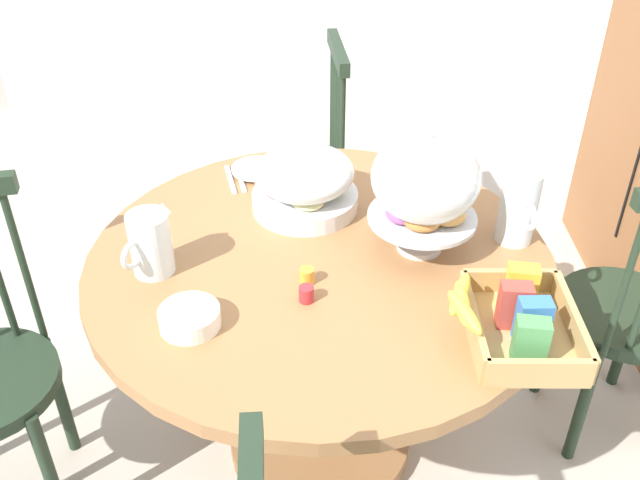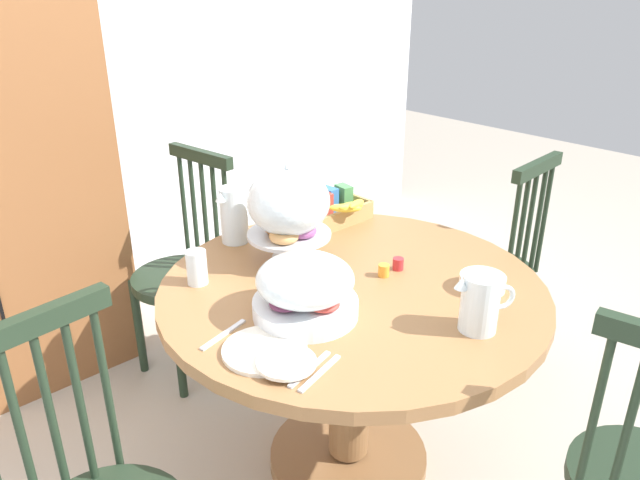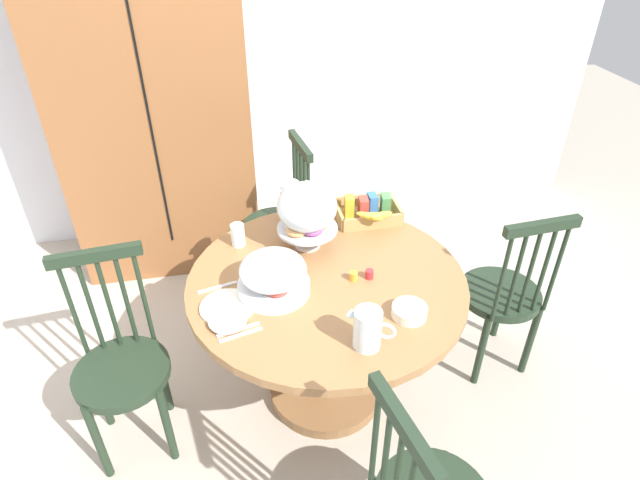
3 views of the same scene
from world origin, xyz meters
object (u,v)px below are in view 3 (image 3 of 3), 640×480
at_px(china_plate_large, 227,307).
at_px(pastry_stand_with_dome, 307,210).
at_px(cereal_bowl, 409,311).
at_px(windsor_chair_near_window, 503,296).
at_px(orange_juice_pitcher, 368,330).
at_px(windsor_chair_by_cabinet, 280,226).
at_px(china_plate_small, 228,320).
at_px(windsor_chair_facing_door, 122,368).
at_px(milk_pitcher, 290,202).
at_px(wooden_armoire, 156,117).
at_px(drinking_glass, 238,235).
at_px(fruit_platter_covered, 273,275).
at_px(cereal_basket, 368,211).
at_px(dining_table, 326,315).

bearing_deg(china_plate_large, pastry_stand_with_dome, 43.23).
relative_size(pastry_stand_with_dome, cereal_bowl, 2.46).
bearing_deg(windsor_chair_near_window, cereal_bowl, -152.02).
distance_m(windsor_chair_near_window, orange_juice_pitcher, 1.02).
bearing_deg(windsor_chair_by_cabinet, china_plate_small, -107.17).
distance_m(orange_juice_pitcher, china_plate_small, 0.54).
xyz_separation_m(windsor_chair_near_window, windsor_chair_facing_door, (-1.80, -0.12, 0.00)).
distance_m(china_plate_small, cereal_bowl, 0.71).
bearing_deg(milk_pitcher, wooden_armoire, 127.07).
xyz_separation_m(windsor_chair_facing_door, china_plate_small, (0.47, -0.12, 0.30)).
relative_size(milk_pitcher, drinking_glass, 1.84).
bearing_deg(fruit_platter_covered, pastry_stand_with_dome, 57.18).
bearing_deg(drinking_glass, windsor_chair_by_cabinet, 65.35).
relative_size(china_plate_large, china_plate_small, 1.47).
xyz_separation_m(orange_juice_pitcher, china_plate_large, (-0.49, 0.31, -0.07)).
height_order(wooden_armoire, pastry_stand_with_dome, wooden_armoire).
height_order(windsor_chair_facing_door, cereal_basket, windsor_chair_facing_door).
relative_size(windsor_chair_by_cabinet, cereal_basket, 3.09).
distance_m(windsor_chair_by_cabinet, china_plate_small, 1.19).
height_order(cereal_basket, drinking_glass, cereal_basket).
bearing_deg(wooden_armoire, china_plate_large, -77.92).
relative_size(windsor_chair_near_window, cereal_bowl, 6.96).
bearing_deg(windsor_chair_by_cabinet, cereal_basket, -49.70).
relative_size(dining_table, cereal_bowl, 8.63).
bearing_deg(windsor_chair_facing_door, china_plate_small, -14.80).
bearing_deg(china_plate_large, wooden_armoire, 102.08).
bearing_deg(fruit_platter_covered, dining_table, 10.46).
distance_m(pastry_stand_with_dome, cereal_basket, 0.41).
bearing_deg(milk_pitcher, cereal_bowl, -66.61).
bearing_deg(windsor_chair_by_cabinet, china_plate_large, -108.49).
relative_size(fruit_platter_covered, drinking_glass, 2.73).
distance_m(dining_table, cereal_bowl, 0.46).
bearing_deg(drinking_glass, cereal_bowl, -44.92).
distance_m(windsor_chair_facing_door, cereal_basket, 1.35).
distance_m(windsor_chair_facing_door, china_plate_small, 0.57).
relative_size(wooden_armoire, windsor_chair_near_window, 2.01).
relative_size(windsor_chair_by_cabinet, china_plate_large, 4.43).
bearing_deg(windsor_chair_by_cabinet, cereal_bowl, -73.07).
xyz_separation_m(windsor_chair_facing_door, china_plate_large, (0.47, -0.03, 0.29)).
distance_m(wooden_armoire, cereal_bowl, 2.00).
bearing_deg(drinking_glass, orange_juice_pitcher, -60.68).
height_order(wooden_armoire, milk_pitcher, wooden_armoire).
bearing_deg(milk_pitcher, windsor_chair_near_window, -25.65).
bearing_deg(china_plate_large, windsor_chair_near_window, 6.51).
relative_size(windsor_chair_facing_door, orange_juice_pitcher, 5.56).
relative_size(pastry_stand_with_dome, fruit_platter_covered, 1.15).
distance_m(windsor_chair_near_window, drinking_glass, 1.33).
height_order(milk_pitcher, china_plate_small, milk_pitcher).
relative_size(wooden_armoire, milk_pitcher, 9.66).
distance_m(windsor_chair_by_cabinet, milk_pitcher, 0.54).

